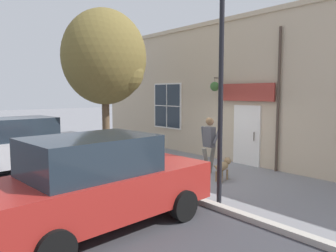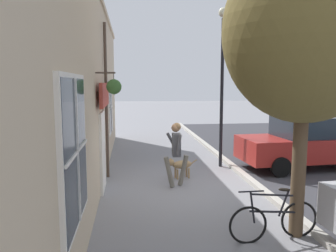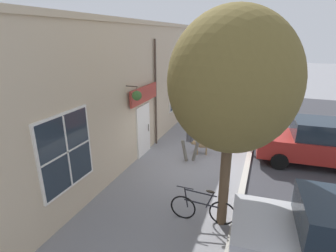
{
  "view_description": "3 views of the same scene",
  "coord_description": "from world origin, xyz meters",
  "px_view_note": "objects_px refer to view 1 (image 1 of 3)",
  "views": [
    {
      "loc": [
        7.27,
        7.14,
        2.53
      ],
      "look_at": [
        0.08,
        -1.4,
        1.4
      ],
      "focal_mm": 35.0,
      "sensor_mm": 36.0,
      "label": 1
    },
    {
      "loc": [
        -1.44,
        -8.44,
        2.83
      ],
      "look_at": [
        -0.28,
        1.35,
        1.55
      ],
      "focal_mm": 35.0,
      "sensor_mm": 36.0,
      "label": 2
    },
    {
      "loc": [
        2.37,
        -8.81,
        4.72
      ],
      "look_at": [
        -1.12,
        0.32,
        1.33
      ],
      "focal_mm": 28.0,
      "sensor_mm": 36.0,
      "label": 3
    }
  ],
  "objects_px": {
    "dog_on_leash": "(223,166)",
    "street_tree_by_curb": "(107,59)",
    "leaning_bicycle": "(117,152)",
    "street_lamp": "(221,53)",
    "fire_hydrant": "(77,147)",
    "parked_car_mid_block": "(98,182)",
    "parked_car_nearest_curb": "(21,145)",
    "pedestrian_walking": "(209,140)"
  },
  "relations": [
    {
      "from": "dog_on_leash",
      "to": "street_tree_by_curb",
      "type": "bearing_deg",
      "value": -68.41
    },
    {
      "from": "leaning_bicycle",
      "to": "street_lamp",
      "type": "relative_size",
      "value": 0.33
    },
    {
      "from": "leaning_bicycle",
      "to": "fire_hydrant",
      "type": "distance_m",
      "value": 2.11
    },
    {
      "from": "parked_car_mid_block",
      "to": "street_lamp",
      "type": "xyz_separation_m",
      "value": [
        -2.79,
        0.52,
        2.53
      ]
    },
    {
      "from": "leaning_bicycle",
      "to": "street_lamp",
      "type": "xyz_separation_m",
      "value": [
        0.51,
        5.33,
        3.04
      ]
    },
    {
      "from": "parked_car_nearest_curb",
      "to": "fire_hydrant",
      "type": "relative_size",
      "value": 5.73
    },
    {
      "from": "dog_on_leash",
      "to": "leaning_bicycle",
      "type": "height_order",
      "value": "leaning_bicycle"
    },
    {
      "from": "fire_hydrant",
      "to": "dog_on_leash",
      "type": "bearing_deg",
      "value": 105.37
    },
    {
      "from": "leaning_bicycle",
      "to": "pedestrian_walking",
      "type": "bearing_deg",
      "value": 111.65
    },
    {
      "from": "dog_on_leash",
      "to": "parked_car_mid_block",
      "type": "bearing_deg",
      "value": 9.43
    },
    {
      "from": "pedestrian_walking",
      "to": "street_lamp",
      "type": "bearing_deg",
      "value": 47.69
    },
    {
      "from": "parked_car_mid_block",
      "to": "street_lamp",
      "type": "relative_size",
      "value": 0.83
    },
    {
      "from": "parked_car_nearest_curb",
      "to": "parked_car_mid_block",
      "type": "relative_size",
      "value": 1.0
    },
    {
      "from": "parked_car_nearest_curb",
      "to": "street_lamp",
      "type": "distance_m",
      "value": 7.06
    },
    {
      "from": "parked_car_nearest_curb",
      "to": "dog_on_leash",
      "type": "bearing_deg",
      "value": 130.7
    },
    {
      "from": "street_tree_by_curb",
      "to": "parked_car_mid_block",
      "type": "distance_m",
      "value": 6.1
    },
    {
      "from": "parked_car_mid_block",
      "to": "street_tree_by_curb",
      "type": "bearing_deg",
      "value": -121.69
    },
    {
      "from": "parked_car_mid_block",
      "to": "pedestrian_walking",
      "type": "bearing_deg",
      "value": -162.14
    },
    {
      "from": "pedestrian_walking",
      "to": "fire_hydrant",
      "type": "relative_size",
      "value": 2.31
    },
    {
      "from": "street_tree_by_curb",
      "to": "street_lamp",
      "type": "relative_size",
      "value": 1.01
    },
    {
      "from": "parked_car_nearest_curb",
      "to": "street_lamp",
      "type": "bearing_deg",
      "value": 112.8
    },
    {
      "from": "dog_on_leash",
      "to": "parked_car_nearest_curb",
      "type": "xyz_separation_m",
      "value": [
        4.15,
        -4.83,
        0.46
      ]
    },
    {
      "from": "parked_car_mid_block",
      "to": "fire_hydrant",
      "type": "xyz_separation_m",
      "value": [
        -2.71,
        -6.83,
        -0.48
      ]
    },
    {
      "from": "fire_hydrant",
      "to": "parked_car_nearest_curb",
      "type": "bearing_deg",
      "value": 27.28
    },
    {
      "from": "parked_car_mid_block",
      "to": "fire_hydrant",
      "type": "distance_m",
      "value": 7.37
    },
    {
      "from": "pedestrian_walking",
      "to": "dog_on_leash",
      "type": "bearing_deg",
      "value": 73.13
    },
    {
      "from": "pedestrian_walking",
      "to": "parked_car_mid_block",
      "type": "height_order",
      "value": "pedestrian_walking"
    },
    {
      "from": "street_lamp",
      "to": "parked_car_nearest_curb",
      "type": "bearing_deg",
      "value": -67.2
    },
    {
      "from": "leaning_bicycle",
      "to": "dog_on_leash",
      "type": "bearing_deg",
      "value": 104.92
    },
    {
      "from": "dog_on_leash",
      "to": "parked_car_mid_block",
      "type": "height_order",
      "value": "parked_car_mid_block"
    },
    {
      "from": "dog_on_leash",
      "to": "parked_car_nearest_curb",
      "type": "bearing_deg",
      "value": -49.3
    },
    {
      "from": "dog_on_leash",
      "to": "pedestrian_walking",
      "type": "bearing_deg",
      "value": -106.87
    },
    {
      "from": "parked_car_nearest_curb",
      "to": "pedestrian_walking",
      "type": "bearing_deg",
      "value": 137.13
    },
    {
      "from": "street_lamp",
      "to": "dog_on_leash",
      "type": "bearing_deg",
      "value": -141.98
    },
    {
      "from": "street_tree_by_curb",
      "to": "parked_car_mid_block",
      "type": "xyz_separation_m",
      "value": [
        2.85,
        4.62,
        -2.78
      ]
    },
    {
      "from": "dog_on_leash",
      "to": "street_lamp",
      "type": "relative_size",
      "value": 0.19
    },
    {
      "from": "leaning_bicycle",
      "to": "parked_car_nearest_curb",
      "type": "xyz_separation_m",
      "value": [
        3.07,
        -0.75,
        0.5
      ]
    },
    {
      "from": "leaning_bicycle",
      "to": "fire_hydrant",
      "type": "height_order",
      "value": "leaning_bicycle"
    },
    {
      "from": "leaning_bicycle",
      "to": "street_lamp",
      "type": "bearing_deg",
      "value": 84.52
    },
    {
      "from": "pedestrian_walking",
      "to": "fire_hydrant",
      "type": "bearing_deg",
      "value": -70.35
    },
    {
      "from": "pedestrian_walking",
      "to": "street_tree_by_curb",
      "type": "relative_size",
      "value": 0.33
    },
    {
      "from": "street_tree_by_curb",
      "to": "leaning_bicycle",
      "type": "xyz_separation_m",
      "value": [
        -0.45,
        -0.19,
        -3.29
      ]
    }
  ]
}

